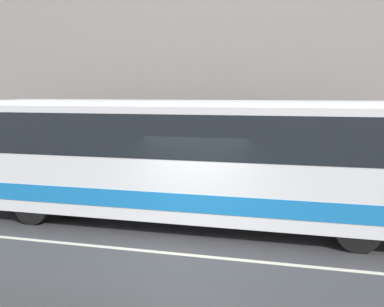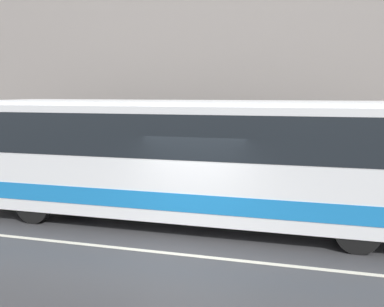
{
  "view_description": "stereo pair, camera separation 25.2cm",
  "coord_description": "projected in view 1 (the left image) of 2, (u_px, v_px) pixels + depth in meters",
  "views": [
    {
      "loc": [
        2.4,
        -8.67,
        3.55
      ],
      "look_at": [
        -0.4,
        2.29,
        1.92
      ],
      "focal_mm": 40.0,
      "sensor_mm": 36.0,
      "label": 1
    },
    {
      "loc": [
        2.64,
        -8.61,
        3.55
      ],
      "look_at": [
        -0.4,
        2.29,
        1.92
      ],
      "focal_mm": 40.0,
      "sensor_mm": 36.0,
      "label": 2
    }
  ],
  "objects": [
    {
      "name": "sidewalk",
      "position": [
        226.0,
        195.0,
        14.53
      ],
      "size": [
        60.0,
        2.71,
        0.18
      ],
      "color": "#A09E99",
      "rests_on": "ground_plane"
    },
    {
      "name": "ground_plane",
      "position": [
        184.0,
        255.0,
        9.41
      ],
      "size": [
        60.0,
        60.0,
        0.0
      ],
      "primitive_type": "plane",
      "color": "#38383A"
    },
    {
      "name": "transit_bus",
      "position": [
        177.0,
        155.0,
        11.54
      ],
      "size": [
        12.31,
        2.61,
        3.33
      ],
      "color": "white",
      "rests_on": "ground_plane"
    },
    {
      "name": "lane_stripe",
      "position": [
        184.0,
        255.0,
        9.41
      ],
      "size": [
        54.0,
        0.14,
        0.01
      ],
      "color": "beige",
      "rests_on": "ground_plane"
    },
    {
      "name": "building_facade",
      "position": [
        235.0,
        27.0,
        15.15
      ],
      "size": [
        60.0,
        0.35,
        12.09
      ],
      "color": "gray",
      "rests_on": "ground_plane"
    }
  ]
}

